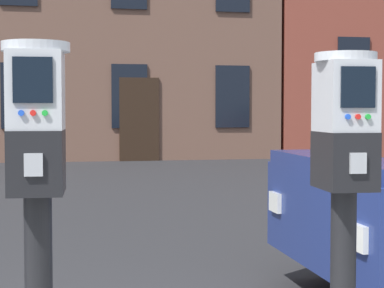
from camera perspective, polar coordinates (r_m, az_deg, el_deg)
parking_meter_near_kerb at (r=2.21m, az=-13.02°, el=-2.56°), size 0.23×0.26×1.36m
parking_meter_twin_adjacent at (r=2.42m, az=12.83°, el=-2.34°), size 0.23×0.26×1.35m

